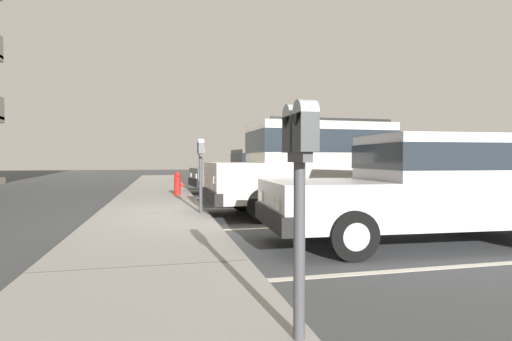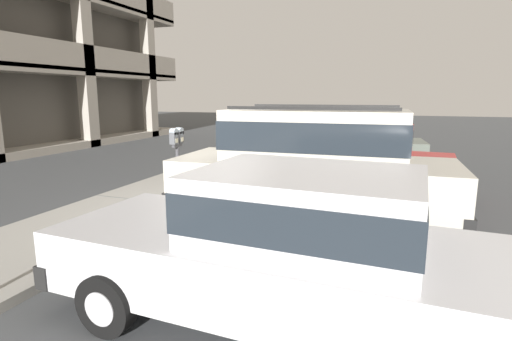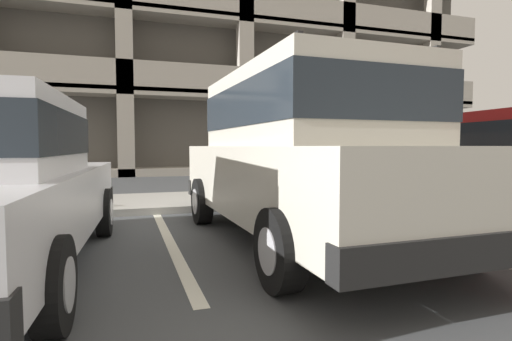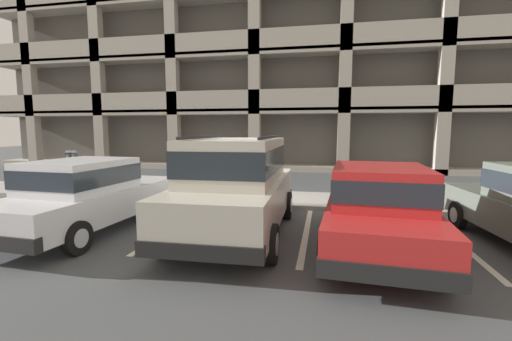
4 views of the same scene
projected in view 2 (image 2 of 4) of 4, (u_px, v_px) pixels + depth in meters
ground_plane at (198, 214)px, 7.67m from camera, size 80.00×80.00×0.10m
sidewalk at (140, 203)px, 8.08m from camera, size 40.00×2.20×0.12m
parking_stall_lines at (288, 199)px, 8.55m from camera, size 11.73×4.80×0.01m
silver_suv at (314, 162)px, 6.78m from camera, size 2.09×4.82×2.03m
red_sedan at (287, 244)px, 3.78m from camera, size 2.02×4.57×1.54m
dark_hatchback at (356, 156)px, 9.18m from camera, size 2.06×4.59×1.54m
blue_coupe at (351, 142)px, 12.01m from camera, size 2.13×4.62×1.54m
parking_meter_near at (177, 148)px, 7.47m from camera, size 0.35×0.12×1.49m
fire_hydrant at (244, 156)px, 11.63m from camera, size 0.30×0.30×0.70m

